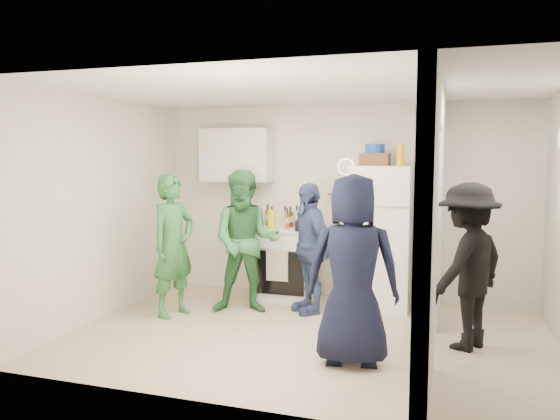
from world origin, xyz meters
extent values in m
plane|color=#CBB58F|center=(0.00, 0.00, 0.00)|extent=(4.80, 4.80, 0.00)
plane|color=silver|center=(0.00, 1.70, 1.25)|extent=(4.80, 0.00, 4.80)
plane|color=silver|center=(0.00, -1.70, 1.25)|extent=(4.80, 0.00, 4.80)
plane|color=silver|center=(-2.40, 0.00, 1.25)|extent=(0.00, 3.40, 3.40)
plane|color=white|center=(0.00, 0.00, 2.50)|extent=(4.80, 4.80, 0.00)
cube|color=silver|center=(1.20, 1.10, 1.25)|extent=(0.12, 1.20, 2.50)
cube|color=silver|center=(1.20, -1.10, 1.25)|extent=(0.12, 1.20, 2.50)
cube|color=silver|center=(1.20, 0.00, 2.30)|extent=(0.12, 1.00, 0.40)
cube|color=white|center=(-0.67, 1.37, 0.46)|extent=(0.77, 0.64, 0.92)
cube|color=silver|center=(-1.40, 1.52, 1.85)|extent=(0.95, 0.34, 0.70)
cube|color=white|center=(0.55, 1.34, 0.86)|extent=(0.71, 0.69, 1.72)
cube|color=brown|center=(0.45, 1.39, 1.80)|extent=(0.35, 0.25, 0.15)
cylinder|color=#163C99|center=(0.45, 1.39, 1.93)|extent=(0.24, 0.24, 0.11)
cylinder|color=gold|center=(0.77, 1.24, 1.85)|extent=(0.09, 0.09, 0.25)
cylinder|color=white|center=(0.05, 1.68, 1.70)|extent=(0.22, 0.02, 0.22)
cube|color=olive|center=(0.00, 1.65, 1.35)|extent=(0.35, 0.08, 0.03)
cylinder|color=yellow|center=(-0.79, 1.15, 1.05)|extent=(0.09, 0.09, 0.25)
cylinder|color=#B61E0C|center=(-0.45, 1.17, 0.98)|extent=(0.09, 0.09, 0.12)
imported|color=#2E7338|center=(-1.67, 0.25, 0.81)|extent=(0.56, 0.69, 1.63)
imported|color=#367B46|center=(-0.93, 0.63, 0.84)|extent=(0.96, 0.83, 1.68)
imported|color=#3D4986|center=(-0.22, 0.85, 0.77)|extent=(0.87, 0.93, 1.53)
imported|color=black|center=(0.56, -0.59, 0.85)|extent=(0.90, 0.66, 1.69)
imported|color=black|center=(1.53, 0.15, 0.80)|extent=(1.04, 1.19, 1.59)
cylinder|color=brown|center=(-0.96, 1.50, 1.06)|extent=(0.07, 0.07, 0.28)
cylinder|color=#1D5823|center=(-0.83, 1.29, 1.06)|extent=(0.07, 0.07, 0.28)
cylinder|color=#ABB0BA|center=(-0.73, 1.54, 1.05)|extent=(0.07, 0.07, 0.26)
cylinder|color=brown|center=(-0.63, 1.32, 1.05)|extent=(0.06, 0.06, 0.26)
cylinder|color=silver|center=(-0.57, 1.54, 1.06)|extent=(0.07, 0.07, 0.28)
cylinder|color=#1D3A15|center=(-0.49, 1.38, 1.06)|extent=(0.06, 0.06, 0.28)
cylinder|color=olive|center=(-0.42, 1.49, 1.08)|extent=(0.06, 0.06, 0.31)
cylinder|color=#A9AEB5|center=(-0.98, 1.23, 1.04)|extent=(0.08, 0.08, 0.24)
cylinder|color=#5B220F|center=(-0.63, 1.46, 1.05)|extent=(0.08, 0.08, 0.26)
cylinder|color=#205D1F|center=(-0.39, 1.27, 1.07)|extent=(0.07, 0.07, 0.29)
camera|label=1|loc=(1.39, -5.27, 1.85)|focal=35.00mm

